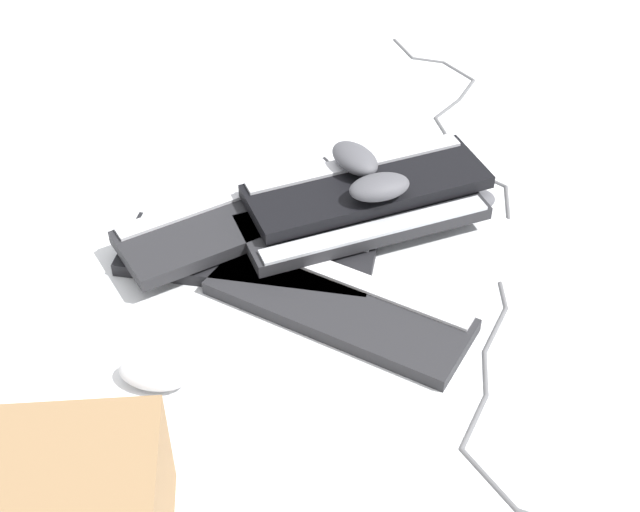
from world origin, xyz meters
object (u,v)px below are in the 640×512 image
Objects in this scene: keyboard_4 at (240,218)px; keyboard_5 at (367,185)px; mouse_2 at (154,373)px; mouse_1 at (379,187)px; mouse_3 at (466,201)px; keyboard_3 at (364,218)px; keyboard_1 at (344,218)px; keyboard_2 at (247,256)px; keyboard_0 at (339,305)px; mouse_0 at (355,158)px.

keyboard_4 is 1.04× the size of keyboard_5.
keyboard_4 is at bearing -94.68° from mouse_2.
mouse_2 is at bearing -59.66° from keyboard_5.
mouse_3 is (-0.02, 0.19, -0.09)m from mouse_1.
keyboard_3 is 4.03× the size of mouse_3.
keyboard_3 is at bearing -26.47° from keyboard_5.
keyboard_4 reaches higher than keyboard_1.
keyboard_2 is at bearing -167.73° from mouse_3.
keyboard_5 reaches higher than keyboard_4.
keyboard_0 is at bearing -22.96° from keyboard_1.
keyboard_2 is 4.15× the size of mouse_3.
mouse_1 is at bearing 87.52° from keyboard_2.
keyboard_0 is 0.23m from keyboard_1.
mouse_2 is (0.21, -0.43, -0.02)m from keyboard_3.
mouse_3 is (0.04, 0.23, 0.01)m from keyboard_1.
mouse_0 is 0.23m from mouse_3.
keyboard_3 is 0.21m from mouse_3.
mouse_1 is at bearing 71.10° from keyboard_4.
mouse_3 is (0.06, 0.42, -0.02)m from keyboard_4.
keyboard_0 is 0.20m from keyboard_3.
keyboard_3 is (-0.16, 0.11, 0.03)m from keyboard_0.
keyboard_0 is 0.26m from keyboard_5.
keyboard_1 is 4.03× the size of mouse_3.
keyboard_0 is at bearing 22.72° from keyboard_4.
mouse_1 is 0.50m from mouse_2.
keyboard_2 is 0.25m from keyboard_5.
keyboard_3 is 0.11m from mouse_0.
keyboard_2 is 0.26m from mouse_1.
keyboard_2 is 1.03× the size of keyboard_3.
mouse_2 is 1.00× the size of mouse_3.
mouse_0 is 0.54m from mouse_2.
keyboard_3 is at bearing 22.33° from keyboard_1.
mouse_3 reaches higher than keyboard_2.
keyboard_3 is 4.03× the size of mouse_0.
keyboard_0 is at bearing -33.21° from keyboard_3.
mouse_0 is (-0.04, -0.01, 0.04)m from keyboard_5.
mouse_2 and mouse_3 have the same top height.
keyboard_0 is 0.97× the size of keyboard_3.
keyboard_0 is at bearing -138.75° from mouse_2.
mouse_1 is at bearing -8.36° from mouse_0.
keyboard_1 is 0.06m from keyboard_3.
keyboard_1 is at bearing 101.87° from keyboard_2.
keyboard_1 is at bearing -157.67° from keyboard_3.
mouse_2 is at bearing -37.34° from keyboard_4.
keyboard_0 is 0.23m from mouse_1.
keyboard_1 is at bearing -82.69° from keyboard_5.
keyboard_0 is 0.97× the size of keyboard_5.
keyboard_0 is 3.92× the size of mouse_3.
keyboard_4 is (-0.07, -0.21, 0.00)m from keyboard_3.
keyboard_4 is at bearing -18.07° from mouse_1.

